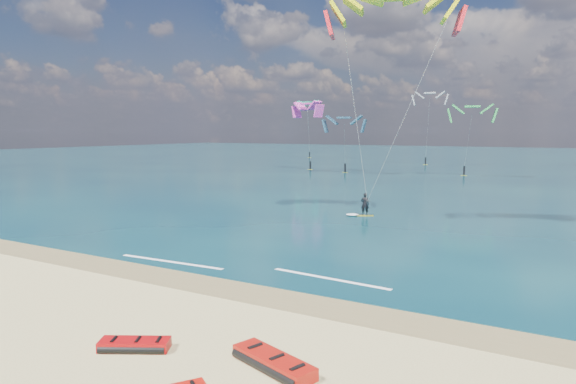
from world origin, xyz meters
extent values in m
plane|color=tan|center=(0.00, 40.00, 0.00)|extent=(320.00, 320.00, 0.00)
cube|color=brown|center=(0.00, 3.00, 0.00)|extent=(320.00, 2.40, 0.01)
cube|color=#0A2A39|center=(0.00, 104.00, 0.02)|extent=(320.00, 200.00, 0.04)
cube|color=yellow|center=(0.92, 23.10, 0.07)|extent=(1.35, 1.02, 0.06)
imported|color=black|center=(0.92, 23.10, 0.96)|extent=(0.74, 0.61, 1.75)
cylinder|color=black|center=(1.21, 22.81, 1.21)|extent=(0.48, 0.30, 0.04)
cube|color=white|center=(5.82, 6.30, 0.04)|extent=(5.89, 0.66, 0.01)
cube|color=white|center=(-2.43, 5.00, 0.04)|extent=(6.28, 0.58, 0.01)
camera|label=1|loc=(15.29, -14.02, 6.65)|focal=32.00mm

